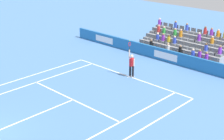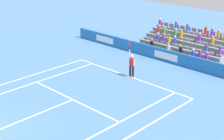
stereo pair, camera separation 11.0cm
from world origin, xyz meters
The scene contains 11 objects.
line_baseline centered at (0.00, -11.89, 0.00)m, with size 10.97×0.10×0.01m, color white.
line_service centered at (0.00, -6.40, 0.00)m, with size 8.23×0.10×0.01m, color white.
line_centre_service centered at (0.00, -3.20, 0.00)m, with size 0.10×6.40×0.01m, color white.
line_singles_sideline_left centered at (4.12, -5.95, 0.00)m, with size 0.10×11.89×0.01m, color white.
line_singles_sideline_right centered at (-4.12, -5.95, 0.00)m, with size 0.10×11.89×0.01m, color white.
line_doubles_sideline_left centered at (5.49, -5.95, 0.00)m, with size 0.10×11.89×0.01m, color white.
line_doubles_sideline_right centered at (-5.49, -5.95, 0.00)m, with size 0.10×11.89×0.01m, color white.
line_centre_mark centered at (0.00, -11.79, 0.00)m, with size 0.10×0.20×0.01m, color white.
sponsor_barrier centered at (0.00, -16.60, 0.53)m, with size 21.95×0.22×1.05m.
tennis_player centered at (-0.18, -11.92, 0.99)m, with size 0.53×0.39×2.85m.
stadium_stand centered at (-0.01, -19.53, 0.70)m, with size 8.06×3.80×2.58m.
Camera 2 is at (-15.25, 5.64, 9.46)m, focal length 53.39 mm.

